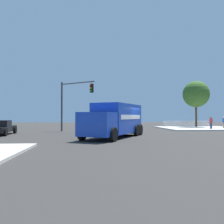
{
  "coord_description": "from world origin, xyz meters",
  "views": [
    {
      "loc": [
        3.23,
        21.17,
        1.75
      ],
      "look_at": [
        1.72,
        1.77,
        2.11
      ],
      "focal_mm": 38.4,
      "sensor_mm": 36.0,
      "label": 1
    }
  ],
  "objects_px": {
    "delivery_truck": "(115,120)",
    "pedestrian_near_corner": "(211,122)",
    "shade_tree_near": "(196,94)",
    "traffic_light_primary": "(72,98)",
    "pedestrian_crossing": "(224,121)"
  },
  "relations": [
    {
      "from": "delivery_truck",
      "to": "pedestrian_near_corner",
      "type": "xyz_separation_m",
      "value": [
        -13.66,
        -10.53,
        -0.44
      ]
    },
    {
      "from": "traffic_light_primary",
      "to": "pedestrian_crossing",
      "type": "relative_size",
      "value": 3.62
    },
    {
      "from": "traffic_light_primary",
      "to": "pedestrian_near_corner",
      "type": "bearing_deg",
      "value": -171.2
    },
    {
      "from": "pedestrian_crossing",
      "to": "shade_tree_near",
      "type": "height_order",
      "value": "shade_tree_near"
    },
    {
      "from": "traffic_light_primary",
      "to": "shade_tree_near",
      "type": "bearing_deg",
      "value": -154.17
    },
    {
      "from": "delivery_truck",
      "to": "pedestrian_crossing",
      "type": "relative_size",
      "value": 5.13
    },
    {
      "from": "delivery_truck",
      "to": "traffic_light_primary",
      "type": "distance_m",
      "value": 9.16
    },
    {
      "from": "shade_tree_near",
      "to": "pedestrian_near_corner",
      "type": "bearing_deg",
      "value": 83.16
    },
    {
      "from": "delivery_truck",
      "to": "pedestrian_near_corner",
      "type": "distance_m",
      "value": 17.25
    },
    {
      "from": "pedestrian_near_corner",
      "to": "pedestrian_crossing",
      "type": "bearing_deg",
      "value": -145.12
    },
    {
      "from": "shade_tree_near",
      "to": "pedestrian_crossing",
      "type": "bearing_deg",
      "value": 115.66
    },
    {
      "from": "delivery_truck",
      "to": "pedestrian_near_corner",
      "type": "bearing_deg",
      "value": -142.38
    },
    {
      "from": "pedestrian_near_corner",
      "to": "pedestrian_crossing",
      "type": "xyz_separation_m",
      "value": [
        -2.82,
        -1.96,
        0.02
      ]
    },
    {
      "from": "delivery_truck",
      "to": "traffic_light_primary",
      "type": "height_order",
      "value": "traffic_light_primary"
    },
    {
      "from": "delivery_truck",
      "to": "shade_tree_near",
      "type": "relative_size",
      "value": 1.14
    }
  ]
}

